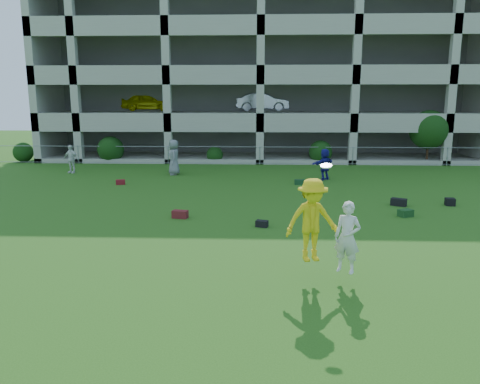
{
  "coord_description": "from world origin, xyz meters",
  "views": [
    {
      "loc": [
        -0.05,
        -11.28,
        4.29
      ],
      "look_at": [
        -0.63,
        3.0,
        1.4
      ],
      "focal_mm": 35.0,
      "sensor_mm": 36.0,
      "label": 1
    }
  ],
  "objects_px": {
    "bystander_c": "(174,157)",
    "parking_garage": "(260,76)",
    "bystander_d": "(325,164)",
    "bystander_b": "(71,159)",
    "crate_d": "(450,202)",
    "frisbee_contest": "(319,223)"
  },
  "relations": [
    {
      "from": "bystander_b",
      "to": "frisbee_contest",
      "type": "distance_m",
      "value": 19.98
    },
    {
      "from": "bystander_d",
      "to": "bystander_c",
      "type": "bearing_deg",
      "value": -51.96
    },
    {
      "from": "bystander_b",
      "to": "frisbee_contest",
      "type": "height_order",
      "value": "frisbee_contest"
    },
    {
      "from": "bystander_d",
      "to": "crate_d",
      "type": "distance_m",
      "value": 7.31
    },
    {
      "from": "bystander_c",
      "to": "parking_garage",
      "type": "distance_m",
      "value": 14.74
    },
    {
      "from": "bystander_d",
      "to": "crate_d",
      "type": "xyz_separation_m",
      "value": [
        4.28,
        -5.89,
        -0.68
      ]
    },
    {
      "from": "crate_d",
      "to": "frisbee_contest",
      "type": "distance_m",
      "value": 10.43
    },
    {
      "from": "bystander_b",
      "to": "parking_garage",
      "type": "distance_m",
      "value": 17.44
    },
    {
      "from": "bystander_b",
      "to": "crate_d",
      "type": "bearing_deg",
      "value": -7.72
    },
    {
      "from": "bystander_d",
      "to": "parking_garage",
      "type": "distance_m",
      "value": 15.59
    },
    {
      "from": "bystander_c",
      "to": "bystander_d",
      "type": "xyz_separation_m",
      "value": [
        8.26,
        -1.31,
        -0.16
      ]
    },
    {
      "from": "bystander_b",
      "to": "bystander_c",
      "type": "distance_m",
      "value": 6.08
    },
    {
      "from": "bystander_b",
      "to": "parking_garage",
      "type": "bearing_deg",
      "value": 63.64
    },
    {
      "from": "bystander_c",
      "to": "bystander_d",
      "type": "height_order",
      "value": "bystander_c"
    },
    {
      "from": "bystander_d",
      "to": "frisbee_contest",
      "type": "xyz_separation_m",
      "value": [
        -2.07,
        -14.07,
        0.58
      ]
    },
    {
      "from": "bystander_c",
      "to": "frisbee_contest",
      "type": "distance_m",
      "value": 16.58
    },
    {
      "from": "bystander_b",
      "to": "parking_garage",
      "type": "relative_size",
      "value": 0.05
    },
    {
      "from": "crate_d",
      "to": "parking_garage",
      "type": "relative_size",
      "value": 0.01
    },
    {
      "from": "parking_garage",
      "to": "bystander_b",
      "type": "bearing_deg",
      "value": -130.84
    },
    {
      "from": "bystander_b",
      "to": "parking_garage",
      "type": "height_order",
      "value": "parking_garage"
    },
    {
      "from": "bystander_b",
      "to": "bystander_c",
      "type": "height_order",
      "value": "bystander_c"
    },
    {
      "from": "bystander_b",
      "to": "bystander_c",
      "type": "xyz_separation_m",
      "value": [
        6.06,
        -0.4,
        0.18
      ]
    }
  ]
}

